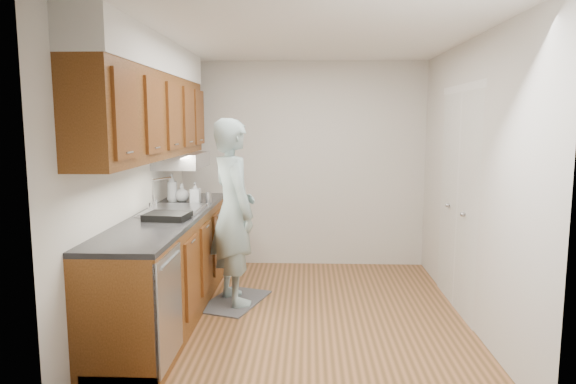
# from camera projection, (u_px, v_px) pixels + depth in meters

# --- Properties ---
(floor) EXTENTS (3.50, 3.50, 0.00)m
(floor) POSITION_uv_depth(u_px,v_px,m) (299.00, 315.00, 4.75)
(floor) COLOR #986039
(floor) RESTS_ON ground
(ceiling) EXTENTS (3.50, 3.50, 0.00)m
(ceiling) POSITION_uv_depth(u_px,v_px,m) (300.00, 37.00, 4.41)
(ceiling) COLOR white
(ceiling) RESTS_ON wall_left
(wall_left) EXTENTS (0.02, 3.50, 2.50)m
(wall_left) POSITION_uv_depth(u_px,v_px,m) (134.00, 180.00, 4.64)
(wall_left) COLOR beige
(wall_left) RESTS_ON floor
(wall_right) EXTENTS (0.02, 3.50, 2.50)m
(wall_right) POSITION_uv_depth(u_px,v_px,m) (470.00, 182.00, 4.52)
(wall_right) COLOR beige
(wall_right) RESTS_ON floor
(wall_back) EXTENTS (3.00, 0.02, 2.50)m
(wall_back) POSITION_uv_depth(u_px,v_px,m) (302.00, 165.00, 6.31)
(wall_back) COLOR beige
(wall_back) RESTS_ON floor
(counter) EXTENTS (0.64, 2.80, 1.30)m
(counter) POSITION_uv_depth(u_px,v_px,m) (170.00, 262.00, 4.73)
(counter) COLOR brown
(counter) RESTS_ON floor
(upper_cabinets) EXTENTS (0.47, 2.80, 1.21)m
(upper_cabinets) POSITION_uv_depth(u_px,v_px,m) (151.00, 102.00, 4.58)
(upper_cabinets) COLOR brown
(upper_cabinets) RESTS_ON wall_left
(closet_door) EXTENTS (0.02, 1.22, 2.05)m
(closet_door) POSITION_uv_depth(u_px,v_px,m) (457.00, 202.00, 4.85)
(closet_door) COLOR white
(closet_door) RESTS_ON wall_right
(floor_mat) EXTENTS (0.70, 0.90, 0.02)m
(floor_mat) POSITION_uv_depth(u_px,v_px,m) (235.00, 301.00, 5.09)
(floor_mat) COLOR #5D5D60
(floor_mat) RESTS_ON floor
(person) EXTENTS (0.76, 0.86, 2.03)m
(person) POSITION_uv_depth(u_px,v_px,m) (233.00, 199.00, 4.95)
(person) COLOR #8CA7AA
(person) RESTS_ON floor_mat
(soap_bottle_a) EXTENTS (0.12, 0.12, 0.30)m
(soap_bottle_a) POSITION_uv_depth(u_px,v_px,m) (172.00, 188.00, 5.40)
(soap_bottle_a) COLOR #B5BDC5
(soap_bottle_a) RESTS_ON counter
(soap_bottle_b) EXTENTS (0.10, 0.10, 0.22)m
(soap_bottle_b) POSITION_uv_depth(u_px,v_px,m) (195.00, 193.00, 5.31)
(soap_bottle_b) COLOR #B5BDC5
(soap_bottle_b) RESTS_ON counter
(soap_bottle_c) EXTENTS (0.21, 0.21, 0.19)m
(soap_bottle_c) POSITION_uv_depth(u_px,v_px,m) (182.00, 192.00, 5.41)
(soap_bottle_c) COLOR #B5BDC5
(soap_bottle_c) RESTS_ON counter
(steel_can) EXTENTS (0.07, 0.07, 0.11)m
(steel_can) POSITION_uv_depth(u_px,v_px,m) (209.00, 197.00, 5.35)
(steel_can) COLOR #A5A5AA
(steel_can) RESTS_ON counter
(dish_rack) EXTENTS (0.39, 0.34, 0.06)m
(dish_rack) POSITION_uv_depth(u_px,v_px,m) (167.00, 216.00, 4.43)
(dish_rack) COLOR black
(dish_rack) RESTS_ON counter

